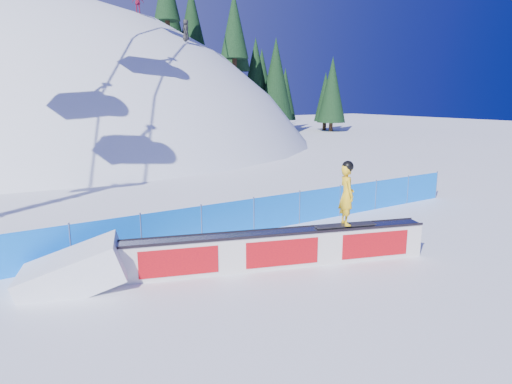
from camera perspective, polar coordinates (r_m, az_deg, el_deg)
ground at (r=11.97m, az=7.39°, el=-11.05°), size 160.00×160.00×0.00m
snow_hill at (r=55.70m, az=-22.97°, el=-13.04°), size 64.00×64.00×64.00m
treeline at (r=57.69m, az=0.69°, el=16.28°), size 23.39×9.14×19.59m
safety_fence at (r=15.29m, az=-3.45°, el=-3.44°), size 22.05×0.05×1.30m
rail_box at (r=12.72m, az=2.95°, el=-7.10°), size 8.33×3.23×1.03m
snow_ramp at (r=12.48m, az=-21.71°, el=-10.85°), size 2.97×2.34×1.62m
snowboarder at (r=13.04m, az=11.27°, el=-0.27°), size 1.80×0.86×1.87m
distant_skiers at (r=39.86m, az=-23.27°, el=20.84°), size 15.91×12.00×6.53m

